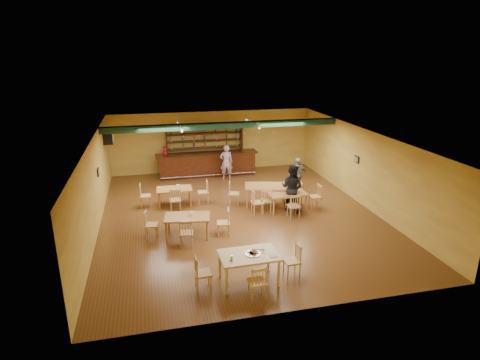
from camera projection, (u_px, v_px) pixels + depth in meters
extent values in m
plane|color=brown|center=(239.00, 214.00, 15.02)|extent=(12.00, 12.00, 0.00)
cube|color=#113321|center=(224.00, 125.00, 16.73)|extent=(10.00, 0.30, 0.25)
cube|color=silver|center=(179.00, 123.00, 16.87)|extent=(0.05, 2.50, 0.05)
cube|color=silver|center=(253.00, 120.00, 17.56)|extent=(0.05, 2.50, 0.05)
cube|color=silver|center=(108.00, 136.00, 17.15)|extent=(0.34, 0.70, 0.48)
cube|color=black|center=(98.00, 172.00, 14.35)|extent=(0.04, 0.34, 0.28)
cube|color=black|center=(357.00, 159.00, 16.03)|extent=(0.04, 0.34, 0.28)
cube|color=#36110A|center=(207.00, 164.00, 19.53)|extent=(4.92, 0.85, 1.13)
cube|color=#36110A|center=(205.00, 150.00, 19.93)|extent=(3.81, 0.40, 2.28)
imported|color=red|center=(165.00, 151.00, 18.85)|extent=(0.31, 0.31, 0.43)
cube|color=#AA723C|center=(175.00, 197.00, 15.84)|extent=(1.40, 0.87, 0.69)
cube|color=#AA723C|center=(265.00, 195.00, 15.84)|extent=(1.78, 1.31, 0.80)
cube|color=#AA723C|center=(188.00, 226.00, 13.12)|extent=(1.58, 1.10, 0.73)
cube|color=#AA723C|center=(287.00, 202.00, 15.26)|extent=(1.48, 0.91, 0.73)
cube|color=tan|center=(249.00, 268.00, 10.51)|extent=(1.56, 1.03, 0.82)
cylinder|color=silver|center=(253.00, 254.00, 10.40)|extent=(0.50, 0.50, 0.01)
cylinder|color=#EAE5C6|center=(232.00, 258.00, 10.11)|extent=(0.08, 0.08, 0.11)
cube|color=white|center=(261.00, 248.00, 10.66)|extent=(0.23, 0.20, 0.03)
cube|color=silver|center=(258.00, 252.00, 10.49)|extent=(0.33, 0.23, 0.00)
cylinder|color=white|center=(274.00, 256.00, 10.31)|extent=(0.23, 0.23, 0.01)
imported|color=#824596|center=(226.00, 162.00, 18.85)|extent=(0.65, 0.46, 1.67)
imported|color=black|center=(292.00, 188.00, 15.11)|extent=(1.11, 1.12, 1.83)
imported|color=slate|center=(298.00, 175.00, 17.25)|extent=(0.88, 0.37, 1.50)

